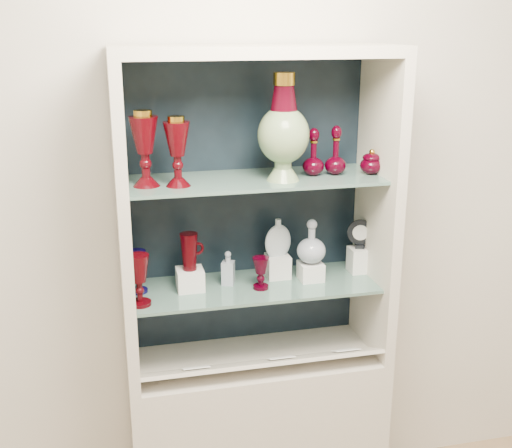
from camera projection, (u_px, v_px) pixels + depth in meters
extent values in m
cube|color=beige|center=(243.00, 184.00, 2.55)|extent=(3.50, 0.02, 2.80)
cube|color=beige|center=(256.00, 437.00, 2.65)|extent=(1.00, 0.40, 0.75)
cube|color=black|center=(245.00, 204.00, 2.54)|extent=(0.98, 0.02, 1.15)
cube|color=beige|center=(124.00, 226.00, 2.26)|extent=(0.04, 0.40, 1.15)
cube|color=beige|center=(377.00, 209.00, 2.47)|extent=(0.04, 0.40, 1.15)
cube|color=beige|center=(256.00, 51.00, 2.19)|extent=(1.00, 0.40, 0.04)
cube|color=slate|center=(255.00, 286.00, 2.47)|extent=(0.92, 0.34, 0.01)
cube|color=slate|center=(255.00, 180.00, 2.34)|extent=(0.92, 0.34, 0.01)
cube|color=beige|center=(263.00, 363.00, 2.43)|extent=(0.92, 0.17, 0.09)
cube|color=white|center=(196.00, 368.00, 2.37)|extent=(0.10, 0.06, 0.03)
cube|color=white|center=(281.00, 358.00, 2.44)|extent=(0.10, 0.06, 0.03)
cube|color=white|center=(346.00, 350.00, 2.50)|extent=(0.10, 0.06, 0.03)
cube|color=silver|center=(190.00, 279.00, 2.41)|extent=(0.10, 0.10, 0.08)
cube|color=silver|center=(278.00, 266.00, 2.53)|extent=(0.09, 0.09, 0.09)
cube|color=silver|center=(311.00, 271.00, 2.50)|extent=(0.09, 0.09, 0.07)
cube|color=silver|center=(359.00, 260.00, 2.58)|extent=(0.08, 0.08, 0.10)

